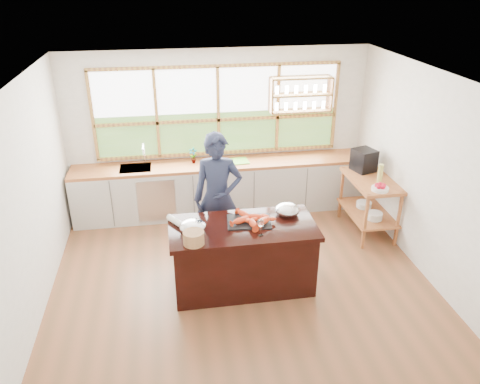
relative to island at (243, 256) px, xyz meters
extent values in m
plane|color=brown|center=(0.00, 0.20, -0.45)|extent=(5.00, 5.00, 0.00)
cube|color=white|center=(0.00, 2.45, 0.90)|extent=(5.00, 0.02, 2.70)
cube|color=white|center=(0.00, -2.05, 0.90)|extent=(5.00, 0.02, 2.70)
cube|color=white|center=(-2.50, 0.20, 0.90)|extent=(0.02, 4.50, 2.70)
cube|color=white|center=(2.50, 0.20, 0.90)|extent=(0.02, 4.50, 2.70)
cube|color=white|center=(0.00, 0.20, 2.25)|extent=(5.00, 4.50, 0.02)
cube|color=gold|center=(0.00, 2.42, 1.25)|extent=(4.05, 0.06, 1.50)
cube|color=white|center=(0.00, 2.44, 1.59)|extent=(3.98, 0.01, 0.75)
cube|color=#2B5F1D|center=(0.00, 2.44, 0.87)|extent=(3.98, 0.01, 0.70)
cube|color=gold|center=(1.35, 2.31, 1.77)|extent=(1.00, 0.28, 0.03)
cube|color=gold|center=(1.35, 2.31, 1.50)|extent=(1.00, 0.28, 0.03)
cube|color=gold|center=(1.35, 2.31, 1.22)|extent=(1.00, 0.28, 0.03)
cube|color=gold|center=(0.85, 2.31, 1.50)|extent=(0.03, 0.28, 0.55)
cube|color=gold|center=(1.85, 2.31, 1.50)|extent=(0.03, 0.28, 0.55)
cube|color=beige|center=(0.00, 2.14, -0.03)|extent=(4.90, 0.62, 0.85)
cube|color=silver|center=(-1.10, 1.82, -0.02)|extent=(0.60, 0.01, 0.72)
cube|color=#AD6730|center=(0.00, 2.14, 0.42)|extent=(4.90, 0.62, 0.05)
cube|color=silver|center=(-1.40, 2.14, 0.37)|extent=(0.50, 0.42, 0.16)
cube|color=#AD6730|center=(2.45, 0.60, 0.00)|extent=(0.04, 0.04, 0.90)
cube|color=#AD6730|center=(2.45, 1.60, 0.00)|extent=(0.04, 0.04, 0.90)
cube|color=#AD6730|center=(1.93, 0.60, 0.00)|extent=(0.04, 0.04, 0.90)
cube|color=#AD6730|center=(1.93, 1.60, 0.00)|extent=(0.04, 0.04, 0.90)
cube|color=#AD6730|center=(2.19, 1.10, -0.13)|extent=(0.62, 1.10, 0.03)
cube|color=#AD6730|center=(2.19, 1.10, 0.42)|extent=(0.62, 1.10, 0.05)
cylinder|color=white|center=(2.19, 0.85, -0.07)|extent=(0.24, 0.24, 0.11)
cylinder|color=white|center=(2.19, 1.25, -0.07)|extent=(0.24, 0.24, 0.09)
cube|color=black|center=(0.00, 0.00, -0.03)|extent=(1.77, 0.82, 0.84)
cube|color=black|center=(0.00, 0.00, 0.42)|extent=(1.85, 0.90, 0.06)
imported|color=#1D233C|center=(-0.22, 0.78, 0.48)|extent=(0.73, 0.52, 1.87)
imported|color=slate|center=(-0.46, 2.20, 0.58)|extent=(0.16, 0.13, 0.26)
cube|color=#5FB430|center=(0.25, 2.14, 0.45)|extent=(0.42, 0.32, 0.01)
cube|color=black|center=(2.19, 1.45, 0.62)|extent=(0.39, 0.40, 0.35)
cylinder|color=#BABC53|center=(2.24, 0.95, 0.60)|extent=(0.10, 0.10, 0.30)
cylinder|color=white|center=(2.14, 0.70, 0.47)|extent=(0.25, 0.25, 0.05)
sphere|color=red|center=(2.19, 0.70, 0.52)|extent=(0.07, 0.07, 0.07)
sphere|color=red|center=(2.16, 0.75, 0.52)|extent=(0.07, 0.07, 0.07)
sphere|color=red|center=(2.10, 0.73, 0.52)|extent=(0.07, 0.07, 0.07)
sphere|color=red|center=(2.10, 0.67, 0.52)|extent=(0.07, 0.07, 0.07)
sphere|color=red|center=(2.16, 0.65, 0.52)|extent=(0.07, 0.07, 0.07)
cube|color=black|center=(0.09, 0.08, 0.45)|extent=(0.59, 0.46, 0.02)
ellipsoid|color=red|center=(-0.03, 0.03, 0.50)|extent=(0.23, 0.15, 0.08)
ellipsoid|color=red|center=(0.17, 0.10, 0.50)|extent=(0.23, 0.14, 0.08)
ellipsoid|color=red|center=(0.27, -0.02, 0.50)|extent=(0.21, 0.21, 0.08)
ellipsoid|color=red|center=(0.04, 0.20, 0.50)|extent=(0.18, 0.23, 0.08)
ellipsoid|color=red|center=(0.11, -0.06, 0.50)|extent=(0.11, 0.22, 0.08)
ellipsoid|color=silver|center=(-0.63, -0.04, 0.51)|extent=(0.33, 0.33, 0.16)
ellipsoid|color=silver|center=(0.62, 0.21, 0.51)|extent=(0.33, 0.33, 0.16)
cylinder|color=white|center=(0.17, -0.25, 0.45)|extent=(0.06, 0.06, 0.01)
cylinder|color=white|center=(0.17, -0.25, 0.52)|extent=(0.01, 0.01, 0.13)
ellipsoid|color=white|center=(0.17, -0.25, 0.62)|extent=(0.08, 0.08, 0.10)
cylinder|color=#AE7C4B|center=(-0.63, -0.32, 0.53)|extent=(0.25, 0.25, 0.16)
cylinder|color=silver|center=(-0.83, 0.18, 0.49)|extent=(0.23, 0.30, 0.08)
camera|label=1|loc=(-0.86, -5.02, 3.36)|focal=35.00mm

